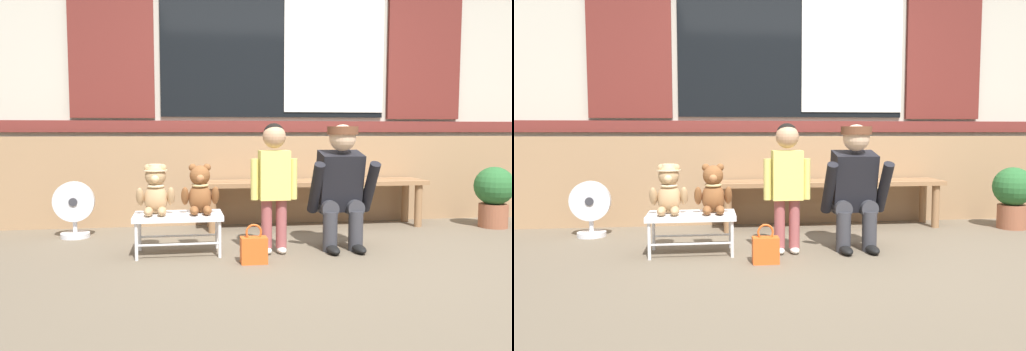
{
  "view_description": "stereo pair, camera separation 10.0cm",
  "coord_description": "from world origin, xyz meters",
  "views": [
    {
      "loc": [
        -1.0,
        -3.5,
        0.9
      ],
      "look_at": [
        -0.41,
        0.42,
        0.55
      ],
      "focal_mm": 35.32,
      "sensor_mm": 36.0,
      "label": 1
    },
    {
      "loc": [
        -0.9,
        -3.51,
        0.9
      ],
      "look_at": [
        -0.41,
        0.42,
        0.55
      ],
      "focal_mm": 35.32,
      "sensor_mm": 36.0,
      "label": 2
    }
  ],
  "objects": [
    {
      "name": "ground_plane",
      "position": [
        0.0,
        0.0,
        0.0
      ],
      "size": [
        60.0,
        60.0,
        0.0
      ],
      "primitive_type": "plane",
      "color": "brown"
    },
    {
      "name": "brick_low_wall",
      "position": [
        0.0,
        1.43,
        0.42
      ],
      "size": [
        6.36,
        0.25,
        0.85
      ],
      "primitive_type": "cube",
      "color": "#997551",
      "rests_on": "ground"
    },
    {
      "name": "shop_facade",
      "position": [
        0.0,
        1.94,
        1.88
      ],
      "size": [
        6.49,
        0.26,
        3.76
      ],
      "color": "#B7B2A3",
      "rests_on": "ground"
    },
    {
      "name": "wooden_bench_long",
      "position": [
        0.24,
        1.06,
        0.37
      ],
      "size": [
        2.1,
        0.4,
        0.44
      ],
      "color": "#8E6642",
      "rests_on": "ground"
    },
    {
      "name": "small_display_bench",
      "position": [
        -1.03,
        0.17,
        0.27
      ],
      "size": [
        0.64,
        0.36,
        0.3
      ],
      "color": "silver",
      "rests_on": "ground"
    },
    {
      "name": "teddy_bear_with_hat",
      "position": [
        -1.19,
        0.17,
        0.47
      ],
      "size": [
        0.28,
        0.27,
        0.36
      ],
      "color": "tan",
      "rests_on": "small_display_bench"
    },
    {
      "name": "teddy_bear_plain",
      "position": [
        -0.87,
        0.17,
        0.46
      ],
      "size": [
        0.28,
        0.26,
        0.36
      ],
      "color": "brown",
      "rests_on": "small_display_bench"
    },
    {
      "name": "child_standing",
      "position": [
        -0.33,
        0.1,
        0.59
      ],
      "size": [
        0.35,
        0.18,
        0.96
      ],
      "color": "#994C4C",
      "rests_on": "ground"
    },
    {
      "name": "adult_crouching",
      "position": [
        0.21,
        0.17,
        0.48
      ],
      "size": [
        0.5,
        0.49,
        0.95
      ],
      "color": "#333338",
      "rests_on": "ground"
    },
    {
      "name": "handbag_on_ground",
      "position": [
        -0.52,
        -0.16,
        0.1
      ],
      "size": [
        0.18,
        0.11,
        0.27
      ],
      "color": "#DB561E",
      "rests_on": "ground"
    },
    {
      "name": "potted_plant",
      "position": [
        1.9,
        0.79,
        0.32
      ],
      "size": [
        0.36,
        0.36,
        0.57
      ],
      "color": "brown",
      "rests_on": "ground"
    },
    {
      "name": "floor_fan",
      "position": [
        -1.9,
        0.88,
        0.24
      ],
      "size": [
        0.34,
        0.24,
        0.48
      ],
      "color": "silver",
      "rests_on": "ground"
    }
  ]
}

